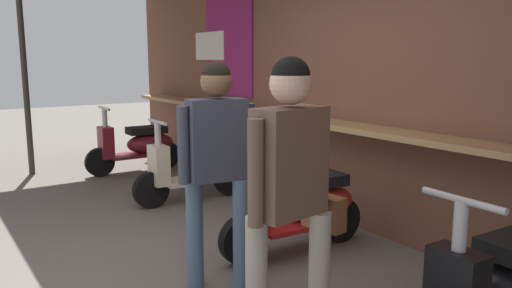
{
  "coord_description": "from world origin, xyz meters",
  "views": [
    {
      "loc": [
        3.17,
        -1.57,
        1.64
      ],
      "look_at": [
        -0.99,
        1.28,
        0.77
      ],
      "focal_mm": 35.13,
      "sensor_mm": 36.0,
      "label": 1
    }
  ],
  "objects_px": {
    "scooter_cream": "(198,167)",
    "shopper_with_handbag": "(219,154)",
    "scooter_black": "(510,284)",
    "scooter_red": "(302,206)",
    "shopper_browsing": "(291,180)",
    "scooter_maroon": "(139,145)"
  },
  "relations": [
    {
      "from": "scooter_red",
      "to": "shopper_with_handbag",
      "type": "distance_m",
      "value": 1.12
    },
    {
      "from": "scooter_maroon",
      "to": "scooter_black",
      "type": "height_order",
      "value": "same"
    },
    {
      "from": "scooter_red",
      "to": "shopper_with_handbag",
      "type": "relative_size",
      "value": 0.87
    },
    {
      "from": "scooter_black",
      "to": "shopper_with_handbag",
      "type": "relative_size",
      "value": 0.87
    },
    {
      "from": "scooter_cream",
      "to": "shopper_with_handbag",
      "type": "height_order",
      "value": "shopper_with_handbag"
    },
    {
      "from": "scooter_maroon",
      "to": "shopper_browsing",
      "type": "distance_m",
      "value": 4.98
    },
    {
      "from": "scooter_cream",
      "to": "shopper_browsing",
      "type": "bearing_deg",
      "value": 72.62
    },
    {
      "from": "scooter_maroon",
      "to": "shopper_with_handbag",
      "type": "distance_m",
      "value": 4.05
    },
    {
      "from": "scooter_maroon",
      "to": "scooter_cream",
      "type": "bearing_deg",
      "value": 91.21
    },
    {
      "from": "scooter_maroon",
      "to": "scooter_red",
      "type": "height_order",
      "value": "same"
    },
    {
      "from": "scooter_red",
      "to": "shopper_with_handbag",
      "type": "xyz_separation_m",
      "value": [
        0.2,
        -0.93,
        0.59
      ]
    },
    {
      "from": "scooter_cream",
      "to": "shopper_browsing",
      "type": "height_order",
      "value": "shopper_browsing"
    },
    {
      "from": "scooter_cream",
      "to": "scooter_black",
      "type": "xyz_separation_m",
      "value": [
        3.68,
        -0.0,
        0.0
      ]
    },
    {
      "from": "shopper_with_handbag",
      "to": "shopper_browsing",
      "type": "height_order",
      "value": "shopper_browsing"
    },
    {
      "from": "shopper_with_handbag",
      "to": "shopper_browsing",
      "type": "distance_m",
      "value": 0.95
    },
    {
      "from": "scooter_black",
      "to": "shopper_with_handbag",
      "type": "bearing_deg",
      "value": -57.52
    },
    {
      "from": "scooter_cream",
      "to": "shopper_with_handbag",
      "type": "distance_m",
      "value": 2.35
    },
    {
      "from": "scooter_black",
      "to": "shopper_with_handbag",
      "type": "distance_m",
      "value": 1.94
    },
    {
      "from": "scooter_red",
      "to": "shopper_browsing",
      "type": "xyz_separation_m",
      "value": [
        1.15,
        -1.04,
        0.61
      ]
    },
    {
      "from": "scooter_cream",
      "to": "shopper_with_handbag",
      "type": "bearing_deg",
      "value": 67.55
    },
    {
      "from": "scooter_cream",
      "to": "scooter_maroon",
      "type": "bearing_deg",
      "value": -88.42
    },
    {
      "from": "shopper_browsing",
      "to": "scooter_maroon",
      "type": "bearing_deg",
      "value": -20.32
    }
  ]
}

